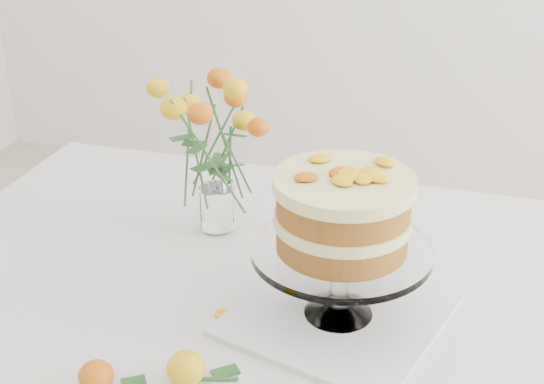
# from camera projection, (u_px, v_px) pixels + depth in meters

# --- Properties ---
(table) EXTENTS (1.43, 0.93, 0.76)m
(table) POSITION_uv_depth(u_px,v_px,m) (310.00, 333.00, 1.27)
(table) COLOR tan
(table) RESTS_ON ground
(napkin) EXTENTS (0.37, 0.37, 0.01)m
(napkin) POSITION_uv_depth(u_px,v_px,m) (338.00, 315.00, 1.17)
(napkin) COLOR silver
(napkin) RESTS_ON table
(cake_stand) EXTENTS (0.27, 0.27, 0.24)m
(cake_stand) POSITION_uv_depth(u_px,v_px,m) (342.00, 220.00, 1.10)
(cake_stand) COLOR white
(cake_stand) RESTS_ON napkin
(rose_vase) EXTENTS (0.24, 0.24, 0.34)m
(rose_vase) POSITION_uv_depth(u_px,v_px,m) (214.00, 129.00, 1.34)
(rose_vase) COLOR white
(rose_vase) RESTS_ON table
(loose_rose_near) EXTENTS (0.10, 0.05, 0.05)m
(loose_rose_near) POSITION_uv_depth(u_px,v_px,m) (187.00, 368.00, 1.03)
(loose_rose_near) COLOR yellow
(loose_rose_near) RESTS_ON table
(loose_rose_far) EXTENTS (0.09, 0.05, 0.04)m
(loose_rose_far) POSITION_uv_depth(u_px,v_px,m) (96.00, 376.00, 1.02)
(loose_rose_far) COLOR #D13C0A
(loose_rose_far) RESTS_ON table
(stray_petal_a) EXTENTS (0.03, 0.02, 0.00)m
(stray_petal_a) POSITION_uv_depth(u_px,v_px,m) (221.00, 313.00, 1.18)
(stray_petal_a) COLOR #FFB410
(stray_petal_a) RESTS_ON table
(stray_petal_b) EXTENTS (0.03, 0.02, 0.00)m
(stray_petal_b) POSITION_uv_depth(u_px,v_px,m) (275.00, 340.00, 1.12)
(stray_petal_b) COLOR #FFB410
(stray_petal_b) RESTS_ON table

